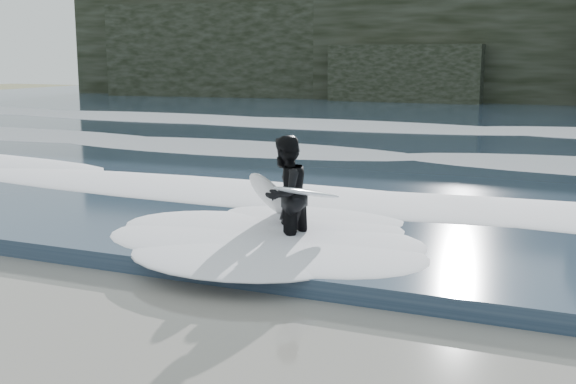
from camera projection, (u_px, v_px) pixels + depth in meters
name	position (u px, v px, depth m)	size (l,w,h in m)	color
sea	(508.00, 125.00, 33.61)	(90.00, 52.00, 0.30)	#26374C
headland	(542.00, 30.00, 48.05)	(70.00, 9.00, 10.00)	black
foam_near	(399.00, 195.00, 15.52)	(60.00, 3.20, 0.20)	white
foam_mid	(458.00, 154.00, 21.83)	(60.00, 4.00, 0.24)	white
foam_far	(497.00, 126.00, 29.95)	(60.00, 4.80, 0.30)	white
surfer_left	(286.00, 199.00, 13.10)	(0.97, 1.77, 1.56)	black
surfer_right	(287.00, 195.00, 12.26)	(1.33, 2.01, 2.04)	black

